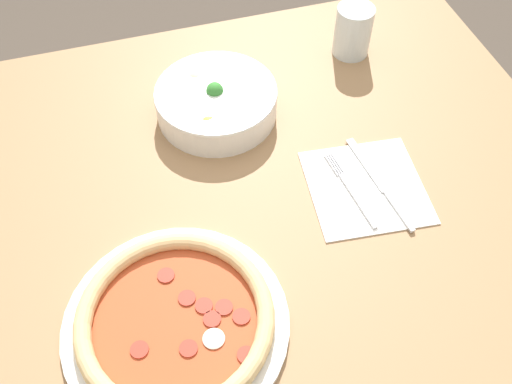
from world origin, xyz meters
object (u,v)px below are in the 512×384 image
object	(u,v)px
bowl	(216,101)
glass	(353,31)
fork	(351,190)
knife	(382,187)
pizza	(176,321)

from	to	relation	value
bowl	glass	size ratio (longest dim) A/B	2.17
bowl	fork	distance (m)	0.31
fork	knife	world-z (taller)	same
bowl	fork	size ratio (longest dim) A/B	1.32
bowl	fork	world-z (taller)	bowl
pizza	knife	world-z (taller)	pizza
pizza	bowl	distance (m)	0.44
pizza	fork	size ratio (longest dim) A/B	1.89
bowl	glass	bearing A→B (deg)	17.65
pizza	glass	distance (m)	0.70
pizza	knife	distance (m)	0.42
pizza	fork	xyz separation A→B (m)	(0.34, 0.16, -0.01)
pizza	fork	world-z (taller)	pizza
pizza	fork	distance (m)	0.37
fork	glass	bearing A→B (deg)	-27.87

